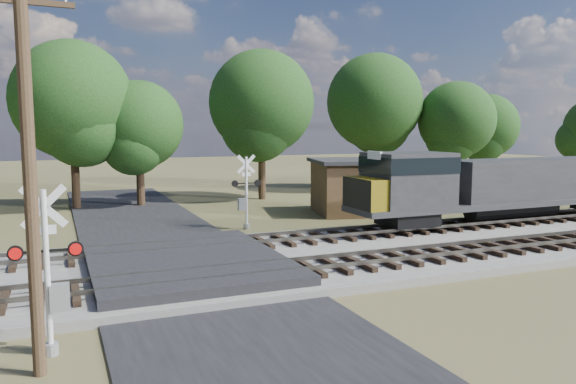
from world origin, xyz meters
name	(u,v)px	position (x,y,z in m)	size (l,w,h in m)	color
ground	(189,276)	(0.00, 0.00, 0.00)	(160.00, 160.00, 0.00)	#464525
ballast_bed	(408,247)	(10.00, 0.50, 0.15)	(140.00, 10.00, 0.30)	gray
road	(189,275)	(0.00, 0.00, 0.04)	(7.00, 60.00, 0.08)	black
crossing_panel	(186,264)	(0.00, 0.50, 0.32)	(7.00, 9.00, 0.62)	#262628
track_near	(287,269)	(3.12, -2.00, 0.41)	(140.00, 2.60, 0.33)	black
track_far	(244,243)	(3.12, 3.00, 0.41)	(140.00, 2.60, 0.33)	black
crossing_signal_near	(52,285)	(-4.62, -5.93, 1.73)	(1.68, 0.36, 4.16)	silver
crossing_signal_far	(245,198)	(4.94, 8.24, 1.67)	(1.62, 0.35, 4.02)	silver
utility_pole	(29,170)	(-4.93, -7.01, 4.58)	(2.12, 0.29, 8.65)	#3D2B1B
equipment_shed	(353,186)	(13.10, 10.97, 1.75)	(6.06, 6.06, 3.45)	#49351F
treeline	(209,111)	(6.23, 20.37, 6.64)	(79.15, 11.28, 11.76)	black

